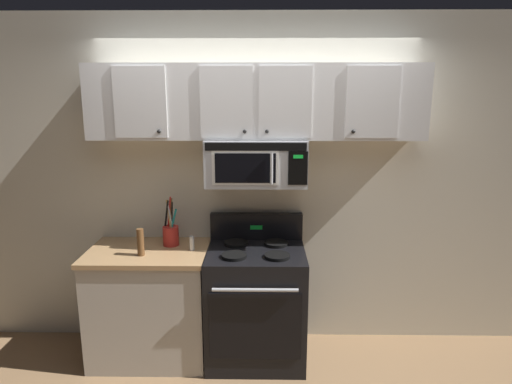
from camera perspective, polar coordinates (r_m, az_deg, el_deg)
name	(u,v)px	position (r m, az deg, el deg)	size (l,w,h in m)	color
back_wall	(257,184)	(3.69, 0.07, 1.03)	(5.20, 0.10, 2.70)	silver
stove_range	(256,302)	(3.63, -0.02, -13.93)	(0.76, 0.69, 1.12)	black
over_range_microwave	(256,162)	(3.40, 0.01, 3.89)	(0.76, 0.43, 0.35)	#B7BABF
upper_cabinets	(256,102)	(3.39, 0.02, 11.50)	(2.50, 0.36, 0.55)	silver
counter_segment	(151,303)	(3.75, -13.33, -13.67)	(0.93, 0.65, 0.90)	#BCB7AD
utensil_crock_red	(171,233)	(3.61, -10.89, -5.21)	(0.13, 0.13, 0.40)	red
salt_shaker	(192,243)	(3.49, -8.23, -6.54)	(0.04, 0.04, 0.11)	white
pepper_mill	(141,242)	(3.44, -14.60, -6.26)	(0.05, 0.05, 0.21)	brown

